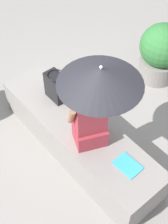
% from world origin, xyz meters
% --- Properties ---
extents(ground_plane, '(14.00, 14.00, 0.00)m').
position_xyz_m(ground_plane, '(0.00, 0.00, 0.00)').
color(ground_plane, gray).
extents(stone_bench, '(2.34, 0.64, 0.50)m').
position_xyz_m(stone_bench, '(0.00, 0.00, 0.25)').
color(stone_bench, gray).
rests_on(stone_bench, ground).
extents(person_seated, '(0.39, 0.51, 0.90)m').
position_xyz_m(person_seated, '(0.25, -0.04, 0.89)').
color(person_seated, '#992D38').
rests_on(person_seated, stone_bench).
extents(parasol, '(0.80, 0.80, 1.14)m').
position_xyz_m(parasol, '(0.35, -0.02, 1.52)').
color(parasol, '#B7B7BC').
rests_on(parasol, stone_bench).
extents(handbag_black, '(0.27, 0.20, 0.38)m').
position_xyz_m(handbag_black, '(-0.52, 0.08, 0.68)').
color(handbag_black, black).
rests_on(handbag_black, stone_bench).
extents(magazine, '(0.29, 0.21, 0.01)m').
position_xyz_m(magazine, '(0.76, 0.05, 0.50)').
color(magazine, '#339ED1').
rests_on(magazine, stone_bench).
extents(planter_far, '(0.65, 0.65, 0.90)m').
position_xyz_m(planter_far, '(-0.30, 1.79, 0.47)').
color(planter_far, gray).
rests_on(planter_far, ground).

